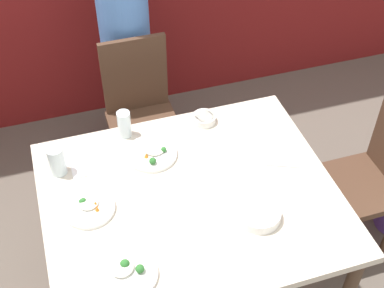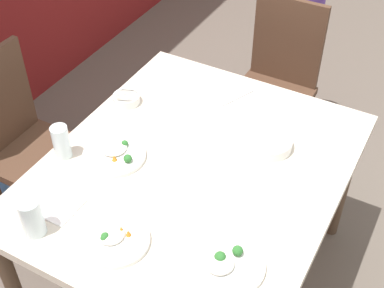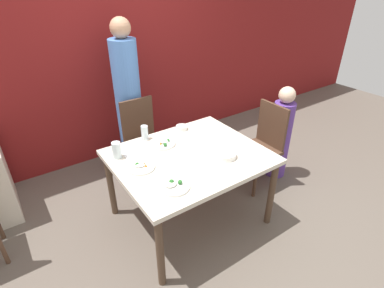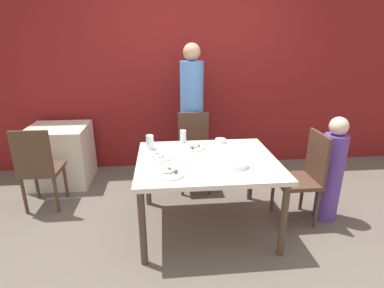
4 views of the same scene
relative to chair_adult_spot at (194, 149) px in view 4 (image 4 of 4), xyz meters
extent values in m
plane|color=#60564C|center=(0.03, -0.89, -0.50)|extent=(10.00, 10.00, 0.00)
cube|color=maroon|center=(0.03, 0.75, 0.85)|extent=(10.00, 0.06, 2.70)
cube|color=beige|center=(0.03, -0.89, 0.21)|extent=(1.30, 1.09, 0.04)
cylinder|color=#4C3828|center=(-0.56, -1.37, -0.16)|extent=(0.06, 0.06, 0.69)
cylinder|color=#4C3828|center=(0.61, -1.37, -0.16)|extent=(0.06, 0.06, 0.69)
cylinder|color=#4C3828|center=(-0.56, -0.40, -0.16)|extent=(0.06, 0.06, 0.69)
cylinder|color=#4C3828|center=(0.61, -0.40, -0.16)|extent=(0.06, 0.06, 0.69)
cube|color=#4C3323|center=(0.00, -0.07, -0.07)|extent=(0.40, 0.40, 0.04)
cube|color=#4C3323|center=(0.00, 0.11, 0.19)|extent=(0.38, 0.03, 0.48)
cylinder|color=#4C3323|center=(-0.17, -0.24, -0.29)|extent=(0.04, 0.04, 0.42)
cylinder|color=#4C3323|center=(0.16, -0.24, -0.29)|extent=(0.04, 0.04, 0.42)
cylinder|color=#4C3323|center=(-0.17, 0.09, -0.29)|extent=(0.04, 0.04, 0.42)
cylinder|color=#4C3323|center=(0.16, 0.09, -0.29)|extent=(0.04, 0.04, 0.42)
cube|color=#4C3323|center=(0.94, -0.85, -0.07)|extent=(0.40, 0.40, 0.04)
cube|color=#4C3323|center=(1.13, -0.85, 0.19)|extent=(0.03, 0.38, 0.48)
cylinder|color=#4C3323|center=(0.78, -0.68, -0.29)|extent=(0.04, 0.04, 0.42)
cylinder|color=#4C3323|center=(0.78, -1.01, -0.29)|extent=(0.04, 0.04, 0.42)
cylinder|color=#4C3323|center=(1.11, -0.68, -0.29)|extent=(0.04, 0.04, 0.42)
cylinder|color=#4C3323|center=(1.11, -1.01, -0.29)|extent=(0.04, 0.04, 0.42)
cylinder|color=#5184D1|center=(0.00, 0.31, 0.26)|extent=(0.29, 0.29, 1.53)
sphere|color=tan|center=(0.00, 0.31, 1.14)|extent=(0.22, 0.22, 0.22)
cylinder|color=#5B3893|center=(1.30, -0.85, -0.05)|extent=(0.23, 0.23, 0.91)
sphere|color=beige|center=(1.30, -0.85, 0.50)|extent=(0.18, 0.18, 0.18)
cylinder|color=white|center=(0.26, -1.09, 0.25)|extent=(0.19, 0.19, 0.05)
cylinder|color=#BC5123|center=(0.26, -1.09, 0.27)|extent=(0.16, 0.16, 0.01)
cylinder|color=white|center=(-0.33, -1.20, 0.24)|extent=(0.23, 0.23, 0.02)
ellipsoid|color=white|center=(-0.35, -1.18, 0.26)|extent=(0.10, 0.10, 0.02)
sphere|color=#2D702D|center=(-0.28, -1.21, 0.26)|extent=(0.04, 0.04, 0.04)
sphere|color=#2D702D|center=(-0.33, -1.17, 0.26)|extent=(0.04, 0.04, 0.04)
cone|color=orange|center=(-0.33, -1.17, 0.26)|extent=(0.02, 0.02, 0.02)
cylinder|color=white|center=(-0.42, -0.83, 0.24)|extent=(0.23, 0.23, 0.02)
ellipsoid|color=white|center=(-0.42, -0.81, 0.25)|extent=(0.09, 0.09, 0.02)
cone|color=orange|center=(-0.38, -0.86, 0.26)|extent=(0.02, 0.02, 0.03)
sphere|color=#2D702D|center=(-0.43, -0.80, 0.26)|extent=(0.03, 0.03, 0.03)
cone|color=orange|center=(-0.39, -0.83, 0.26)|extent=(0.02, 0.02, 0.03)
sphere|color=#2D702D|center=(-0.44, -0.80, 0.26)|extent=(0.02, 0.02, 0.02)
cylinder|color=white|center=(-0.08, -0.59, 0.24)|extent=(0.25, 0.25, 0.02)
ellipsoid|color=white|center=(-0.06, -0.57, 0.25)|extent=(0.10, 0.10, 0.02)
sphere|color=#2D702D|center=(-0.09, -0.66, 0.26)|extent=(0.03, 0.03, 0.03)
cone|color=orange|center=(-0.11, -0.61, 0.26)|extent=(0.02, 0.02, 0.03)
sphere|color=#2D702D|center=(-0.02, -0.60, 0.26)|extent=(0.03, 0.03, 0.03)
cylinder|color=white|center=(0.24, -0.43, 0.25)|extent=(0.12, 0.12, 0.04)
cylinder|color=white|center=(0.24, -0.43, 0.26)|extent=(0.10, 0.10, 0.01)
cylinder|color=silver|center=(-0.51, -0.57, 0.30)|extent=(0.08, 0.08, 0.15)
cylinder|color=silver|center=(-0.16, -0.41, 0.30)|extent=(0.07, 0.07, 0.14)
cube|color=white|center=(-0.39, -0.56, 0.23)|extent=(0.14, 0.14, 0.01)
cube|color=silver|center=(0.51, -0.84, 0.23)|extent=(0.17, 0.09, 0.01)
cube|color=beige|center=(-1.70, 0.30, -0.13)|extent=(0.72, 0.68, 0.75)
cube|color=#4C3323|center=(-1.70, -0.30, -0.07)|extent=(0.40, 0.40, 0.04)
cube|color=#4C3323|center=(-1.70, -0.49, 0.19)|extent=(0.38, 0.03, 0.48)
cylinder|color=#4C3323|center=(-1.54, -0.14, -0.29)|extent=(0.04, 0.04, 0.42)
cylinder|color=#4C3323|center=(-1.87, -0.14, -0.29)|extent=(0.04, 0.04, 0.42)
cylinder|color=#4C3323|center=(-1.54, -0.47, -0.29)|extent=(0.04, 0.04, 0.42)
cylinder|color=#4C3323|center=(-1.87, -0.47, -0.29)|extent=(0.04, 0.04, 0.42)
camera|label=1|loc=(-0.44, -2.37, 2.03)|focal=50.00mm
camera|label=2|loc=(-1.27, -1.59, 1.65)|focal=50.00mm
camera|label=3|loc=(-1.22, -2.74, 1.62)|focal=28.00mm
camera|label=4|loc=(-0.37, -3.45, 1.29)|focal=28.00mm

